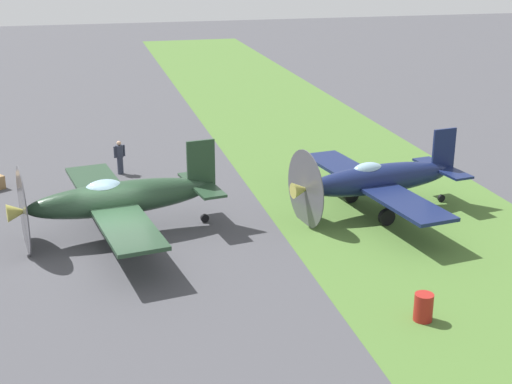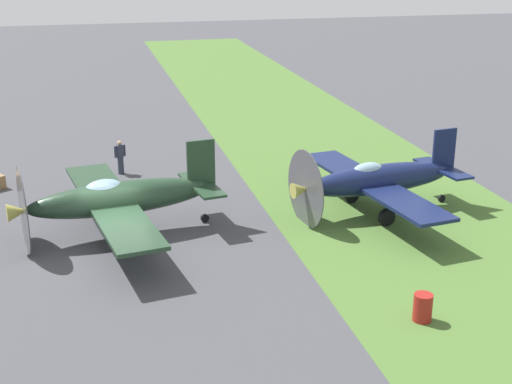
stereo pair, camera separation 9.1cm
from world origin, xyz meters
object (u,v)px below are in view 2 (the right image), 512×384
(ground_crew_chief, at_px, (120,156))
(airplane_wingman, at_px, (377,180))
(airplane_lead, at_px, (117,199))
(fuel_drum, at_px, (423,307))

(ground_crew_chief, bearing_deg, airplane_wingman, 116.47)
(airplane_lead, xyz_separation_m, ground_crew_chief, (8.17, -0.60, -0.65))
(airplane_lead, xyz_separation_m, fuel_drum, (-9.23, -8.77, -1.12))
(airplane_wingman, xyz_separation_m, ground_crew_chief, (8.16, 10.42, -0.58))
(airplane_wingman, bearing_deg, airplane_lead, 81.62)
(ground_crew_chief, relative_size, fuel_drum, 1.92)
(airplane_lead, distance_m, airplane_wingman, 11.02)
(airplane_wingman, bearing_deg, ground_crew_chief, 43.51)
(airplane_lead, bearing_deg, fuel_drum, -145.84)
(airplane_lead, relative_size, ground_crew_chief, 6.11)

